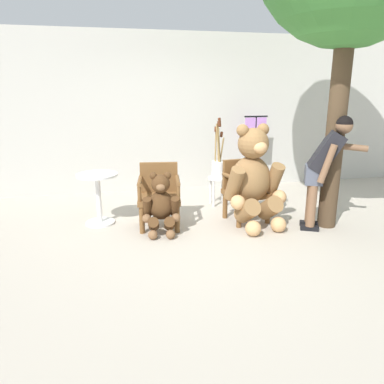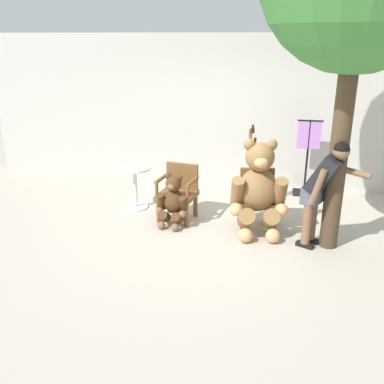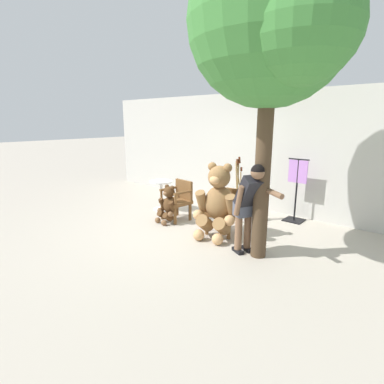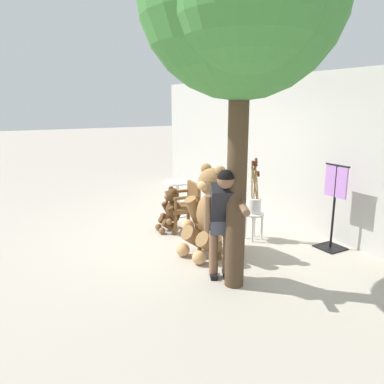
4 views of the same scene
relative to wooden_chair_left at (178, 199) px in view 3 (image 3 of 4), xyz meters
name	(u,v)px [view 3 (image 3 of 4)]	position (x,y,z in m)	size (l,w,h in m)	color
ground_plane	(186,230)	(0.62, -0.42, -0.46)	(60.00, 60.00, 0.00)	#B2A899
back_wall	(251,151)	(0.62, 1.98, 0.94)	(10.00, 0.16, 2.80)	beige
wooden_chair_left	(178,199)	(0.00, 0.00, 0.00)	(0.63, 0.59, 0.86)	brown
wooden_chair_right	(224,210)	(1.23, 0.00, 0.00)	(0.64, 0.61, 0.86)	brown
teddy_bear_large	(218,201)	(1.25, -0.26, 0.22)	(0.86, 0.85, 1.40)	olive
teddy_bear_small	(169,204)	(-0.01, -0.28, -0.06)	(0.50, 0.49, 0.81)	#4C3019
person_visitor	(249,201)	(2.09, -0.58, 0.44)	(0.87, 0.49, 1.52)	black
white_stool	(238,205)	(1.06, 0.76, -0.11)	(0.34, 0.34, 0.46)	white
brush_bucket	(238,191)	(1.06, 0.75, 0.21)	(0.22, 0.22, 0.95)	white
round_side_table	(161,192)	(-0.81, 0.26, -0.01)	(0.56, 0.56, 0.72)	white
patio_tree	(276,24)	(2.36, -0.56, 2.93)	(2.43, 2.31, 4.61)	#473523
clothing_display_stand	(296,189)	(2.00, 1.58, 0.26)	(0.44, 0.40, 1.36)	black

